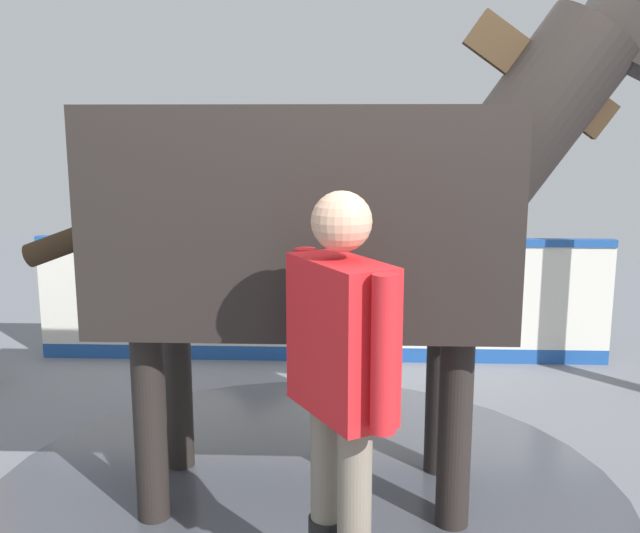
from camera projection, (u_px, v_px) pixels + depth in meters
ground_plane at (347, 512)px, 3.62m from camera, size 16.00×16.00×0.02m
wet_patch at (305, 491)px, 3.80m from camera, size 3.36×3.36×0.00m
barrier_wall at (322, 305)px, 5.86m from camera, size 4.56×1.05×1.02m
horse at (329, 210)px, 3.52m from camera, size 3.27×1.39×2.61m
handler at (341, 378)px, 2.72m from camera, size 0.49×0.52×1.67m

